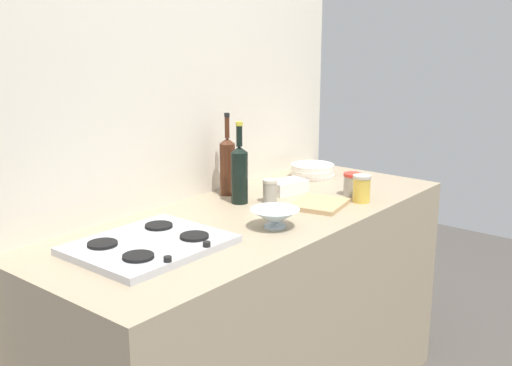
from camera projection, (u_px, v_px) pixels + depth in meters
The scene contains 12 objects.
counter_block at pixel (256, 322), 2.44m from camera, with size 1.80×0.70×0.90m, color tan.
backsplash_panel at pixel (183, 115), 2.48m from camera, with size 1.90×0.06×2.48m, color beige.
stovetop_hob at pixel (150, 245), 1.96m from camera, with size 0.47×0.38×0.04m.
plate_stack at pixel (312, 171), 2.89m from camera, with size 0.21×0.21×0.06m.
wine_bottle_leftmost at pixel (239, 173), 2.44m from camera, with size 0.07×0.07×0.33m.
wine_bottle_mid_left at pixel (227, 165), 2.57m from camera, with size 0.07×0.07×0.35m.
mixing_bowl at pixel (275, 217), 2.16m from camera, with size 0.18×0.18×0.07m.
butter_dish at pixel (287, 186), 2.62m from camera, with size 0.16×0.10×0.05m, color white.
condiment_jar_front at pixel (270, 191), 2.47m from camera, with size 0.06×0.06×0.09m.
condiment_jar_rear at pixel (352, 184), 2.57m from camera, with size 0.08×0.08×0.10m.
condiment_jar_spare at pixel (362, 188), 2.47m from camera, with size 0.07×0.07×0.11m.
cutting_board at pixel (319, 204), 2.42m from camera, with size 0.22×0.19×0.02m, color tan.
Camera 1 is at (-1.72, -1.41, 1.59)m, focal length 43.08 mm.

